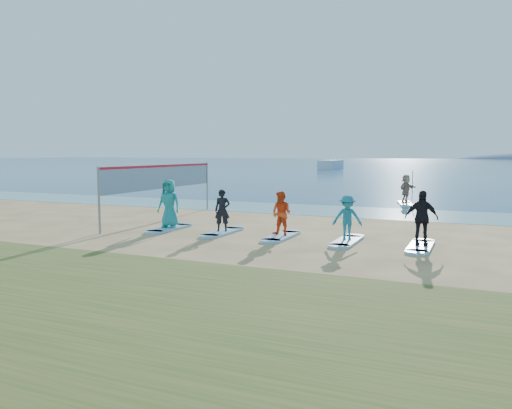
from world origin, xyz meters
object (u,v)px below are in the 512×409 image
at_px(volleyball_net, 163,177).
at_px(surfboard_3, 347,241).
at_px(surfboard_2, 281,236).
at_px(student_4, 421,218).
at_px(student_0, 169,203).
at_px(surfboard_1, 223,232).
at_px(student_3, 347,218).
at_px(student_1, 222,210).
at_px(surfboard_0, 169,228).
at_px(paddleboarder, 406,189).
at_px(surfboard_4, 420,246).
at_px(paddleboard, 406,204).
at_px(boat_offshore_a, 331,169).
at_px(student_2, 281,213).

relative_size(volleyball_net, surfboard_3, 4.12).
distance_m(surfboard_2, student_4, 4.81).
relative_size(surfboard_3, student_4, 1.27).
bearing_deg(surfboard_2, student_0, 180.00).
height_order(surfboard_1, surfboard_3, same).
bearing_deg(student_3, student_1, 165.16).
xyz_separation_m(surfboard_0, surfboard_3, (7.08, 0.00, 0.00)).
distance_m(surfboard_2, surfboard_3, 2.36).
distance_m(surfboard_1, student_1, 0.82).
distance_m(volleyball_net, surfboard_0, 3.77).
relative_size(volleyball_net, paddleboarder, 5.49).
bearing_deg(surfboard_3, surfboard_4, 0.00).
bearing_deg(paddleboard, student_3, -103.36).
distance_m(student_0, student_4, 9.44).
distance_m(surfboard_4, student_4, 0.91).
bearing_deg(boat_offshore_a, student_3, -71.11).
bearing_deg(student_3, student_2, 165.16).
bearing_deg(student_4, student_0, 166.14).
xyz_separation_m(volleyball_net, student_4, (11.48, -2.57, -0.95)).
distance_m(surfboard_0, student_1, 2.50).
relative_size(volleyball_net, student_1, 5.82).
bearing_deg(surfboard_4, student_0, 180.00).
bearing_deg(paddleboarder, volleyball_net, 161.54).
xyz_separation_m(volleyball_net, student_3, (9.12, -2.57, -1.06)).
bearing_deg(surfboard_1, surfboard_2, 0.00).
height_order(student_1, student_4, student_4).
distance_m(paddleboarder, surfboard_3, 13.60).
bearing_deg(volleyball_net, student_4, -12.62).
xyz_separation_m(surfboard_3, surfboard_4, (2.36, 0.00, 0.00)).
relative_size(surfboard_0, student_1, 1.41).
xyz_separation_m(student_1, student_4, (7.08, 0.00, 0.09)).
distance_m(paddleboard, surfboard_2, 13.80).
relative_size(paddleboarder, student_2, 1.06).
bearing_deg(student_4, surfboard_3, 166.14).
bearing_deg(paddleboarder, boat_offshore_a, 40.85).
xyz_separation_m(paddleboarder, surfboard_3, (-0.14, -13.57, -0.90)).
relative_size(paddleboarder, boat_offshore_a, 0.22).
xyz_separation_m(volleyball_net, student_2, (6.76, -2.57, -1.03)).
xyz_separation_m(surfboard_1, student_2, (2.36, 0.00, 0.83)).
height_order(paddleboard, student_4, student_4).
bearing_deg(student_3, paddleboard, 74.57).
height_order(boat_offshore_a, surfboard_4, boat_offshore_a).
bearing_deg(surfboard_2, boat_offshore_a, 104.34).
bearing_deg(student_2, paddleboarder, 91.81).
bearing_deg(volleyball_net, paddleboard, 49.91).
distance_m(surfboard_0, surfboard_3, 7.08).
relative_size(student_0, surfboard_3, 0.86).
bearing_deg(surfboard_0, student_0, 0.00).
distance_m(paddleboard, student_4, 13.78).
xyz_separation_m(paddleboarder, boat_offshore_a, (-22.38, 64.21, -0.95)).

